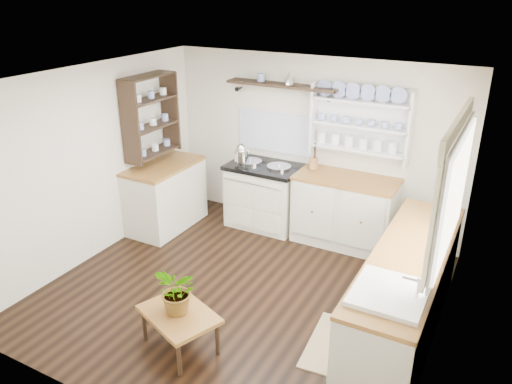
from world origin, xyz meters
TOP-DOWN VIEW (x-y plane):
  - floor at (0.00, 0.00)m, footprint 4.00×3.80m
  - wall_back at (0.00, 1.90)m, footprint 4.00×0.02m
  - wall_right at (2.00, 0.00)m, footprint 0.02×3.80m
  - wall_left at (-2.00, 0.00)m, footprint 0.02×3.80m
  - ceiling at (0.00, 0.00)m, footprint 4.00×3.80m
  - window at (1.95, 0.15)m, footprint 0.08×1.55m
  - aga_cooker at (-0.54, 1.57)m, footprint 0.98×0.68m
  - back_cabinets at (0.60, 1.60)m, footprint 1.27×0.63m
  - right_cabinets at (1.70, 0.10)m, footprint 0.62×2.43m
  - belfast_sink at (1.70, -0.65)m, footprint 0.55×0.60m
  - left_cabinets at (-1.70, 0.90)m, footprint 0.62×1.13m
  - plate_rack at (0.65, 1.86)m, footprint 1.20×0.22m
  - high_shelf at (-0.40, 1.78)m, footprint 1.50×0.29m
  - left_shelving at (-1.84, 0.90)m, footprint 0.28×0.80m
  - kettle at (-0.82, 1.45)m, footprint 0.19×0.19m
  - utensil_crock at (0.12, 1.68)m, footprint 0.12×0.12m
  - center_table at (-0.05, -1.05)m, footprint 0.84×0.73m
  - potted_plant at (-0.05, -1.05)m, footprint 0.53×0.52m
  - floor_rug at (1.25, -0.35)m, footprint 0.62×0.89m

SIDE VIEW (x-z plane):
  - floor at x=0.00m, z-range -0.01..0.01m
  - floor_rug at x=1.25m, z-range 0.00..0.02m
  - center_table at x=-0.05m, z-range 0.15..0.53m
  - aga_cooker at x=-0.54m, z-range -0.01..0.90m
  - right_cabinets at x=1.70m, z-range 0.01..0.91m
  - left_cabinets at x=-1.70m, z-range 0.01..0.91m
  - back_cabinets at x=0.60m, z-range 0.01..0.91m
  - potted_plant at x=-0.05m, z-range 0.38..0.83m
  - belfast_sink at x=1.70m, z-range 0.58..1.03m
  - utensil_crock at x=0.12m, z-range 0.91..1.05m
  - kettle at x=-0.82m, z-range 0.93..1.16m
  - wall_back at x=0.00m, z-range 0.00..2.30m
  - wall_right at x=2.00m, z-range 0.00..2.30m
  - wall_left at x=-2.00m, z-range 0.00..2.30m
  - left_shelving at x=-1.84m, z-range 1.02..2.08m
  - plate_rack at x=0.65m, z-range 1.11..2.01m
  - window at x=1.95m, z-range 0.95..2.17m
  - high_shelf at x=-0.40m, z-range 1.83..1.99m
  - ceiling at x=0.00m, z-range 2.29..2.30m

